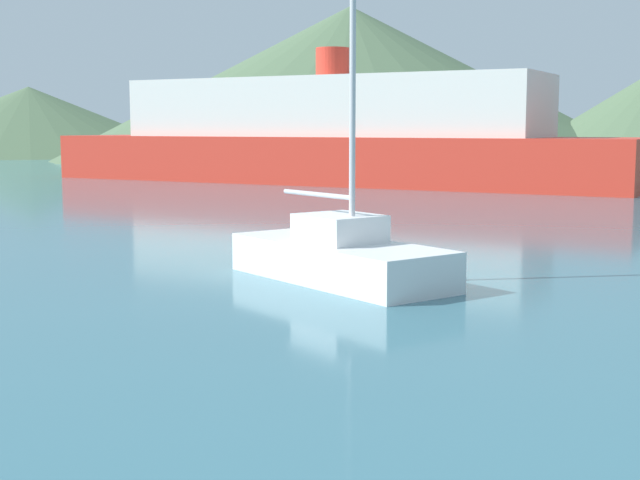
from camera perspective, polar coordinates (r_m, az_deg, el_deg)
sailboat_inner at (r=17.69m, az=1.28°, el=-0.88°), size 5.19×4.60×9.68m
ferry_distant at (r=49.07m, az=0.80°, el=6.62°), size 33.74×14.09×7.28m
hill_west at (r=104.58m, az=-18.10°, el=7.28°), size 36.79×36.79×7.41m
hill_central at (r=86.65m, az=1.93°, el=10.02°), size 56.00×56.00×14.39m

